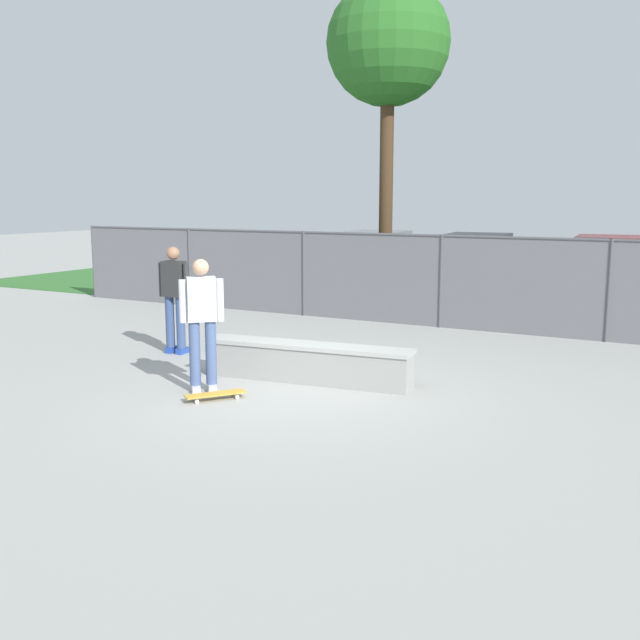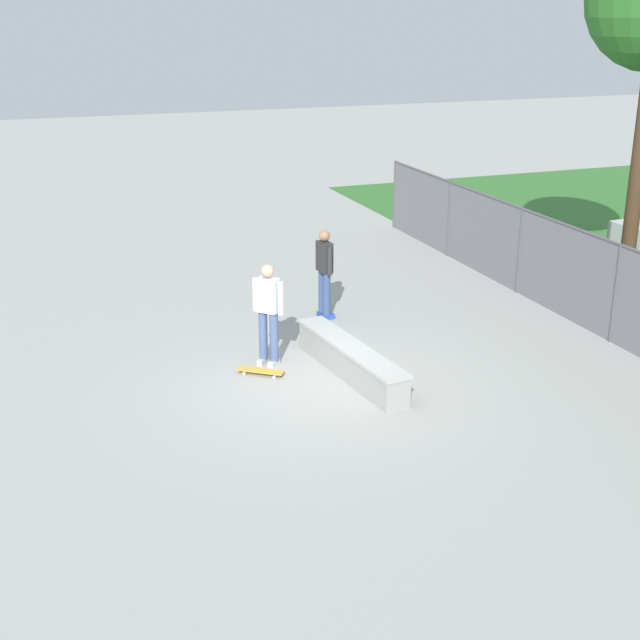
% 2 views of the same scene
% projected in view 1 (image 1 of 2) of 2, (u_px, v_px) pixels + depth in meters
% --- Properties ---
extents(ground_plane, '(80.00, 80.00, 0.00)m').
position_uv_depth(ground_plane, '(298.00, 392.00, 9.99)').
color(ground_plane, '#9E9E99').
extents(grass_strip, '(31.24, 20.00, 0.02)m').
position_uv_depth(grass_strip, '(545.00, 278.00, 23.92)').
color(grass_strip, '#336B2D').
rests_on(grass_strip, ground).
extents(concrete_ledge, '(3.16, 0.83, 0.56)m').
position_uv_depth(concrete_ledge, '(306.00, 362.00, 10.55)').
color(concrete_ledge, '#999993').
rests_on(concrete_ledge, ground).
extents(skateboarder, '(0.47, 0.45, 1.82)m').
position_uv_depth(skateboarder, '(202.00, 319.00, 9.89)').
color(skateboarder, beige).
rests_on(skateboarder, ground).
extents(skateboard, '(0.64, 0.76, 0.09)m').
position_uv_depth(skateboard, '(215.00, 394.00, 9.62)').
color(skateboard, gold).
rests_on(skateboard, ground).
extents(chainlink_fence, '(19.31, 0.07, 1.90)m').
position_uv_depth(chainlink_fence, '(441.00, 277.00, 14.82)').
color(chainlink_fence, '#4C4C51').
rests_on(chainlink_fence, ground).
extents(tree_near_left, '(2.83, 2.83, 7.52)m').
position_uv_depth(tree_near_left, '(388.00, 46.00, 16.64)').
color(tree_near_left, '#47301E').
rests_on(tree_near_left, ground).
extents(car_silver, '(2.30, 4.34, 1.66)m').
position_uv_depth(car_silver, '(377.00, 259.00, 21.47)').
color(car_silver, '#B7BABF').
rests_on(car_silver, ground).
extents(car_black, '(2.30, 4.34, 1.66)m').
position_uv_depth(car_black, '(476.00, 264.00, 19.86)').
color(car_black, black).
rests_on(car_black, ground).
extents(car_red, '(2.30, 4.34, 1.66)m').
position_uv_depth(car_red, '(608.00, 268.00, 18.72)').
color(car_red, '#B21E1E').
rests_on(car_red, ground).
extents(bystander, '(0.60, 0.29, 1.82)m').
position_uv_depth(bystander, '(174.00, 295.00, 12.33)').
color(bystander, '#2647A5').
rests_on(bystander, ground).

